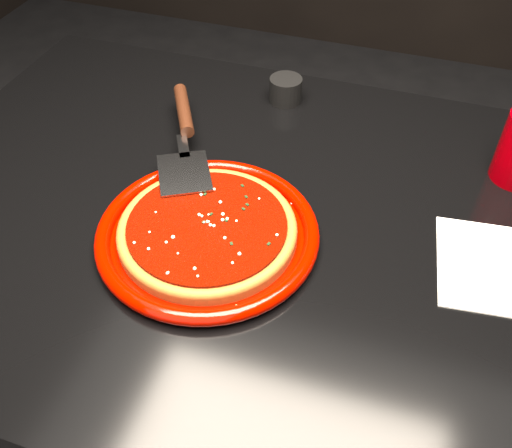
{
  "coord_description": "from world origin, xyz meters",
  "views": [
    {
      "loc": [
        0.15,
        -0.56,
        1.32
      ],
      "look_at": [
        -0.03,
        -0.04,
        0.77
      ],
      "focal_mm": 40.0,
      "sensor_mm": 36.0,
      "label": 1
    }
  ],
  "objects": [
    {
      "name": "table",
      "position": [
        0.0,
        0.0,
        0.38
      ],
      "size": [
        1.2,
        0.8,
        0.75
      ],
      "primitive_type": "cube",
      "color": "black",
      "rests_on": "floor"
    },
    {
      "name": "ramekin",
      "position": [
        -0.08,
        0.3,
        0.77
      ],
      "size": [
        0.06,
        0.06,
        0.04
      ],
      "primitive_type": "cylinder",
      "rotation": [
        0.0,
        0.0,
        -0.01
      ],
      "color": "black",
      "rests_on": "table"
    },
    {
      "name": "plate",
      "position": [
        -0.09,
        -0.07,
        0.76
      ],
      "size": [
        0.33,
        0.33,
        0.02
      ],
      "primitive_type": "cylinder",
      "rotation": [
        0.0,
        0.0,
        0.07
      ],
      "color": "#7D0500",
      "rests_on": "table"
    },
    {
      "name": "napkin_a",
      "position": [
        0.3,
        0.01,
        0.75
      ],
      "size": [
        0.18,
        0.18,
        0.0
      ],
      "primitive_type": "cube",
      "rotation": [
        0.0,
        0.0,
        0.11
      ],
      "color": "white",
      "rests_on": "table"
    },
    {
      "name": "pizza_sauce",
      "position": [
        -0.09,
        -0.07,
        0.78
      ],
      "size": [
        0.23,
        0.23,
        0.01
      ],
      "primitive_type": "cylinder",
      "rotation": [
        0.0,
        0.0,
        0.07
      ],
      "color": "#680900",
      "rests_on": "plate"
    },
    {
      "name": "floor",
      "position": [
        0.0,
        0.0,
        -0.01
      ],
      "size": [
        4.0,
        4.0,
        0.01
      ],
      "primitive_type": "cube",
      "color": "black",
      "rests_on": "ground"
    },
    {
      "name": "basil_flecks",
      "position": [
        -0.09,
        -0.07,
        0.78
      ],
      "size": [
        0.19,
        0.19,
        0.0
      ],
      "primitive_type": null,
      "color": "black",
      "rests_on": "plate"
    },
    {
      "name": "pizza_crust_rim",
      "position": [
        -0.09,
        -0.07,
        0.77
      ],
      "size": [
        0.26,
        0.26,
        0.02
      ],
      "primitive_type": "torus",
      "rotation": [
        0.0,
        0.0,
        0.07
      ],
      "color": "brown",
      "rests_on": "plate"
    },
    {
      "name": "parmesan_dusting",
      "position": [
        -0.09,
        -0.07,
        0.78
      ],
      "size": [
        0.21,
        0.21,
        0.01
      ],
      "primitive_type": null,
      "color": "beige",
      "rests_on": "plate"
    },
    {
      "name": "pizza_crust",
      "position": [
        -0.09,
        -0.07,
        0.76
      ],
      "size": [
        0.26,
        0.26,
        0.01
      ],
      "primitive_type": "cylinder",
      "rotation": [
        0.0,
        0.0,
        0.07
      ],
      "color": "brown",
      "rests_on": "plate"
    },
    {
      "name": "pizza_server",
      "position": [
        -0.19,
        0.09,
        0.79
      ],
      "size": [
        0.23,
        0.32,
        0.02
      ],
      "primitive_type": null,
      "rotation": [
        0.0,
        0.0,
        0.51
      ],
      "color": "#AEB0B5",
      "rests_on": "plate"
    }
  ]
}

